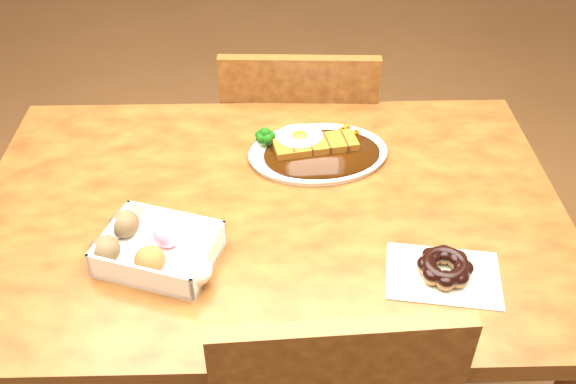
{
  "coord_description": "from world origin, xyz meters",
  "views": [
    {
      "loc": [
        0.01,
        -1.0,
        1.6
      ],
      "look_at": [
        0.04,
        -0.03,
        0.81
      ],
      "focal_mm": 40.0,
      "sensor_mm": 36.0,
      "label": 1
    }
  ],
  "objects_px": {
    "table": "(271,241)",
    "pon_de_ring": "(445,268)",
    "katsu_curry_plate": "(316,150)",
    "donut_box": "(156,248)",
    "chair_far": "(298,158)"
  },
  "relations": [
    {
      "from": "table",
      "to": "katsu_curry_plate",
      "type": "relative_size",
      "value": 3.65
    },
    {
      "from": "katsu_curry_plate",
      "to": "chair_far",
      "type": "bearing_deg",
      "value": 93.56
    },
    {
      "from": "table",
      "to": "chair_far",
      "type": "distance_m",
      "value": 0.57
    },
    {
      "from": "chair_far",
      "to": "donut_box",
      "type": "bearing_deg",
      "value": 69.49
    },
    {
      "from": "table",
      "to": "donut_box",
      "type": "relative_size",
      "value": 4.87
    },
    {
      "from": "donut_box",
      "to": "pon_de_ring",
      "type": "distance_m",
      "value": 0.52
    },
    {
      "from": "katsu_curry_plate",
      "to": "donut_box",
      "type": "distance_m",
      "value": 0.45
    },
    {
      "from": "donut_box",
      "to": "pon_de_ring",
      "type": "xyz_separation_m",
      "value": [
        0.52,
        -0.06,
        -0.01
      ]
    },
    {
      "from": "table",
      "to": "pon_de_ring",
      "type": "xyz_separation_m",
      "value": [
        0.31,
        -0.2,
        0.12
      ]
    },
    {
      "from": "chair_far",
      "to": "donut_box",
      "type": "height_order",
      "value": "chair_far"
    },
    {
      "from": "katsu_curry_plate",
      "to": "donut_box",
      "type": "height_order",
      "value": "katsu_curry_plate"
    },
    {
      "from": "chair_far",
      "to": "katsu_curry_plate",
      "type": "height_order",
      "value": "chair_far"
    },
    {
      "from": "chair_far",
      "to": "katsu_curry_plate",
      "type": "distance_m",
      "value": 0.46
    },
    {
      "from": "chair_far",
      "to": "pon_de_ring",
      "type": "height_order",
      "value": "chair_far"
    },
    {
      "from": "katsu_curry_plate",
      "to": "table",
      "type": "bearing_deg",
      "value": -120.95
    }
  ]
}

